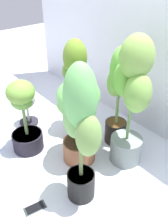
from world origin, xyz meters
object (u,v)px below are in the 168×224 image
object	(u,v)px
potted_plant_front_right	(81,128)
floor_fan	(26,102)
potted_plant_back_right	(131,100)
potted_plant_back_left	(75,79)
cell_phone	(35,208)
potted_plant_center	(78,113)
potted_plant_front_left	(24,117)
potted_plant_back_center	(117,95)

from	to	relation	value
potted_plant_front_right	floor_fan	distance (m)	1.05
potted_plant_back_right	potted_plant_front_right	bearing A→B (deg)	-84.05
potted_plant_back_left	cell_phone	xyz separation A→B (m)	(0.52, -0.75, -0.51)
potted_plant_center	floor_fan	xyz separation A→B (m)	(-0.67, -0.08, -0.19)
potted_plant_front_left	potted_plant_back_right	bearing A→B (deg)	40.07
potted_plant_back_right	potted_plant_front_left	world-z (taller)	potted_plant_back_right
potted_plant_front_right	cell_phone	world-z (taller)	potted_plant_front_right
potted_plant_back_right	floor_fan	distance (m)	1.05
potted_plant_back_center	potted_plant_front_left	xyz separation A→B (m)	(-0.40, -0.64, -0.14)
potted_plant_back_left	potted_plant_back_center	xyz separation A→B (m)	(0.35, 0.16, -0.05)
potted_plant_back_left	potted_plant_back_center	bearing A→B (deg)	24.02
potted_plant_back_left	potted_plant_back_right	xyz separation A→B (m)	(0.57, 0.05, 0.04)
potted_plant_center	cell_phone	size ratio (longest dim) A/B	4.56
cell_phone	floor_fan	size ratio (longest dim) A/B	0.43
potted_plant_back_center	floor_fan	xyz separation A→B (m)	(-0.71, -0.46, -0.22)
floor_fan	potted_plant_back_right	bearing A→B (deg)	66.51
potted_plant_back_center	floor_fan	bearing A→B (deg)	-146.99
potted_plant_front_right	potted_plant_back_right	xyz separation A→B (m)	(-0.05, 0.49, -0.02)
potted_plant_back_center	potted_plant_back_right	bearing A→B (deg)	-25.96
potted_plant_back_center	potted_plant_front_right	world-z (taller)	potted_plant_front_right
cell_phone	floor_fan	xyz separation A→B (m)	(-0.88, 0.45, 0.23)
potted_plant_center	cell_phone	bearing A→B (deg)	-68.90
potted_plant_front_left	cell_phone	distance (m)	0.70
potted_plant_back_center	potted_plant_back_right	size ratio (longest dim) A/B	0.85
potted_plant_front_right	potted_plant_front_left	world-z (taller)	potted_plant_front_right
potted_plant_front_left	floor_fan	size ratio (longest dim) A/B	1.77
potted_plant_front_left	potted_plant_center	bearing A→B (deg)	35.06
floor_fan	potted_plant_front_right	bearing A→B (deg)	37.87
potted_plant_back_center	potted_plant_front_right	bearing A→B (deg)	-65.20
potted_plant_center	potted_plant_front_right	world-z (taller)	potted_plant_front_right
potted_plant_back_left	potted_plant_back_right	bearing A→B (deg)	4.49
potted_plant_center	potted_plant_back_right	xyz separation A→B (m)	(0.26, 0.27, 0.13)
potted_plant_back_center	potted_plant_back_right	xyz separation A→B (m)	(0.23, -0.11, 0.10)
potted_plant_back_center	potted_plant_front_left	size ratio (longest dim) A/B	1.36
potted_plant_center	potted_plant_back_left	bearing A→B (deg)	144.69
potted_plant_center	cell_phone	distance (m)	0.71
potted_plant_back_left	cell_phone	world-z (taller)	potted_plant_back_left
potted_plant_back_center	potted_plant_back_right	world-z (taller)	potted_plant_back_right
potted_plant_front_left	cell_phone	bearing A→B (deg)	-25.50
potted_plant_center	floor_fan	distance (m)	0.71
potted_plant_back_left	floor_fan	world-z (taller)	potted_plant_back_left
potted_plant_back_left	floor_fan	distance (m)	0.55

